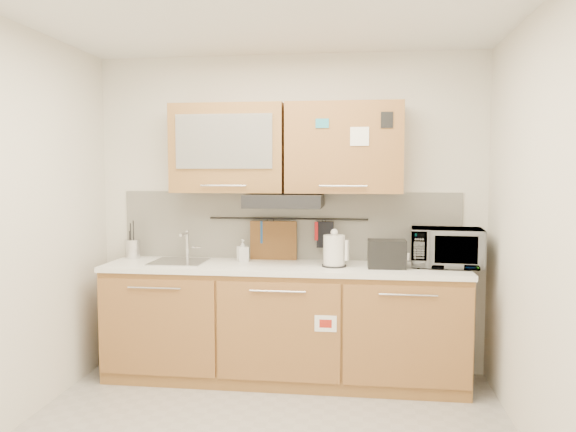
# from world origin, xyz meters

# --- Properties ---
(wall_back) EXTENTS (3.20, 0.00, 3.20)m
(wall_back) POSITION_xyz_m (0.00, 1.50, 1.30)
(wall_back) COLOR silver
(wall_back) RESTS_ON ground
(wall_right) EXTENTS (0.00, 3.00, 3.00)m
(wall_right) POSITION_xyz_m (1.60, 0.00, 1.30)
(wall_right) COLOR silver
(wall_right) RESTS_ON ground
(base_cabinet) EXTENTS (2.80, 0.64, 0.88)m
(base_cabinet) POSITION_xyz_m (0.00, 1.19, 0.41)
(base_cabinet) COLOR #AA7B3C
(base_cabinet) RESTS_ON floor
(countertop) EXTENTS (2.82, 0.62, 0.04)m
(countertop) POSITION_xyz_m (0.00, 1.19, 0.90)
(countertop) COLOR white
(countertop) RESTS_ON base_cabinet
(backsplash) EXTENTS (2.80, 0.02, 0.56)m
(backsplash) POSITION_xyz_m (0.00, 1.49, 1.20)
(backsplash) COLOR silver
(backsplash) RESTS_ON countertop
(upper_cabinets) EXTENTS (1.82, 0.37, 0.70)m
(upper_cabinets) POSITION_xyz_m (-0.00, 1.32, 1.83)
(upper_cabinets) COLOR #AA7B3C
(upper_cabinets) RESTS_ON wall_back
(range_hood) EXTENTS (0.60, 0.46, 0.10)m
(range_hood) POSITION_xyz_m (0.00, 1.25, 1.42)
(range_hood) COLOR black
(range_hood) RESTS_ON upper_cabinets
(sink) EXTENTS (0.42, 0.40, 0.26)m
(sink) POSITION_xyz_m (-0.85, 1.21, 0.92)
(sink) COLOR silver
(sink) RESTS_ON countertop
(utensil_rail) EXTENTS (1.30, 0.02, 0.02)m
(utensil_rail) POSITION_xyz_m (0.00, 1.45, 1.26)
(utensil_rail) COLOR black
(utensil_rail) RESTS_ON backsplash
(utensil_crock) EXTENTS (0.16, 0.16, 0.32)m
(utensil_crock) POSITION_xyz_m (-1.30, 1.35, 1.00)
(utensil_crock) COLOR silver
(utensil_crock) RESTS_ON countertop
(kettle) EXTENTS (0.22, 0.21, 0.29)m
(kettle) POSITION_xyz_m (0.40, 1.16, 1.04)
(kettle) COLOR silver
(kettle) RESTS_ON countertop
(toaster) EXTENTS (0.29, 0.18, 0.22)m
(toaster) POSITION_xyz_m (0.79, 1.14, 1.03)
(toaster) COLOR black
(toaster) RESTS_ON countertop
(microwave) EXTENTS (0.56, 0.40, 0.29)m
(microwave) POSITION_xyz_m (1.25, 1.27, 1.07)
(microwave) COLOR #999999
(microwave) RESTS_ON countertop
(soap_bottle) EXTENTS (0.11, 0.11, 0.18)m
(soap_bottle) POSITION_xyz_m (-0.35, 1.31, 1.01)
(soap_bottle) COLOR #999999
(soap_bottle) RESTS_ON countertop
(cutting_board) EXTENTS (0.38, 0.04, 0.47)m
(cutting_board) POSITION_xyz_m (-0.12, 1.44, 1.00)
(cutting_board) COLOR brown
(cutting_board) RESTS_ON utensil_rail
(oven_mitt) EXTENTS (0.11, 0.04, 0.18)m
(oven_mitt) POSITION_xyz_m (-0.17, 1.44, 1.15)
(oven_mitt) COLOR navy
(oven_mitt) RESTS_ON utensil_rail
(dark_pouch) EXTENTS (0.14, 0.04, 0.21)m
(dark_pouch) POSITION_xyz_m (0.31, 1.44, 1.13)
(dark_pouch) COLOR black
(dark_pouch) RESTS_ON utensil_rail
(pot_holder) EXTENTS (0.12, 0.04, 0.15)m
(pot_holder) POSITION_xyz_m (0.28, 1.44, 1.16)
(pot_holder) COLOR red
(pot_holder) RESTS_ON utensil_rail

